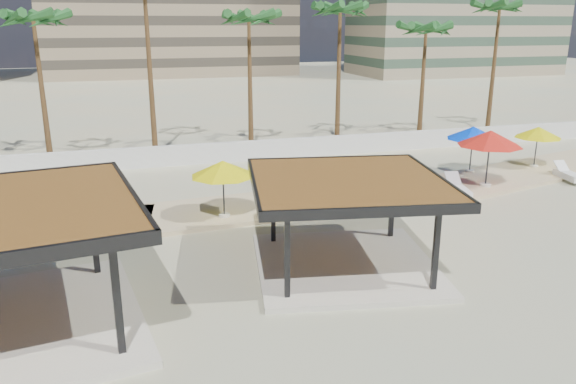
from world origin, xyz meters
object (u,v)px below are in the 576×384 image
lounger_d (568,175)px  lounger_c (457,190)px  pavilion_central (347,215)px  umbrella_c (490,138)px  lounger_b (374,198)px

lounger_d → lounger_c: bearing=104.1°
pavilion_central → umbrella_c: 12.17m
pavilion_central → umbrella_c: size_ratio=2.22×
umbrella_c → lounger_c: bearing=-160.9°
lounger_b → lounger_c: size_ratio=0.88×
umbrella_c → lounger_b: size_ratio=1.62×
pavilion_central → umbrella_c: (10.21, 6.59, 0.71)m
pavilion_central → lounger_d: (15.26, 6.62, -1.51)m
lounger_b → lounger_d: (11.42, 0.76, 0.01)m
pavilion_central → lounger_d: 16.70m
umbrella_c → lounger_d: (5.04, 0.03, -2.23)m
pavilion_central → lounger_b: (3.84, 5.86, -1.52)m
umbrella_c → lounger_c: (-2.07, -0.72, -2.21)m
lounger_b → lounger_c: 4.30m
lounger_c → pavilion_central: bearing=139.5°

